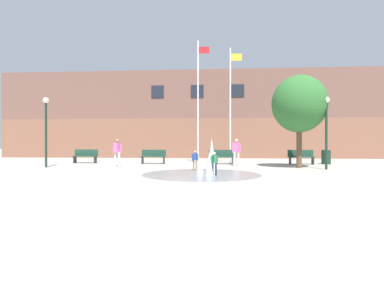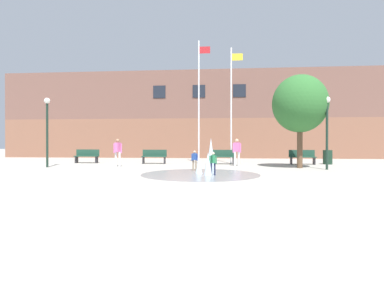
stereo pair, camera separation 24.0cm
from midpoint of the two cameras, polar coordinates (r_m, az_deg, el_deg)
ground_plane at (r=9.12m, az=-5.83°, el=-8.46°), size 100.00×100.00×0.00m
library_building at (r=29.22m, az=1.09°, el=5.22°), size 36.00×6.05×7.77m
splash_fountain at (r=13.23m, az=2.39°, el=-3.66°), size 5.14×5.14×1.59m
park_bench_far_left at (r=21.29m, az=-19.93°, el=-2.15°), size 1.60×0.44×0.91m
park_bench_left_of_flagpoles at (r=19.64m, az=-7.71°, el=-2.34°), size 1.60×0.44×0.91m
park_bench_center at (r=19.20m, az=5.23°, el=-2.40°), size 1.60×0.44×0.91m
park_bench_under_right_flagpole at (r=20.10m, az=19.74°, el=-2.29°), size 1.60×0.44×0.91m
adult_watching at (r=17.55m, az=-14.45°, el=-1.18°), size 0.50×0.38×1.59m
adult_near_bench at (r=17.86m, az=8.07°, el=-1.15°), size 0.50×0.34×1.59m
child_running at (r=12.62m, az=3.73°, el=-3.37°), size 0.31×0.24×0.99m
child_with_pink_shirt at (r=14.71m, az=0.11°, el=-2.84°), size 0.31×0.24×0.99m
flagpole_left at (r=20.05m, az=0.89°, el=8.70°), size 0.80×0.10×8.13m
flagpole_right at (r=20.01m, az=7.05°, el=7.95°), size 0.80×0.10×7.61m
lamp_post_left_lane at (r=18.50m, az=-26.39°, el=3.82°), size 0.32×0.32×3.87m
lamp_post_right_lane at (r=16.78m, az=23.85°, el=3.89°), size 0.32×0.32×3.72m
trash_can at (r=20.84m, az=23.87°, el=-2.29°), size 0.56×0.56×0.90m
street_tree_near_building at (r=17.37m, az=19.38°, el=7.18°), size 2.94×2.94×5.05m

